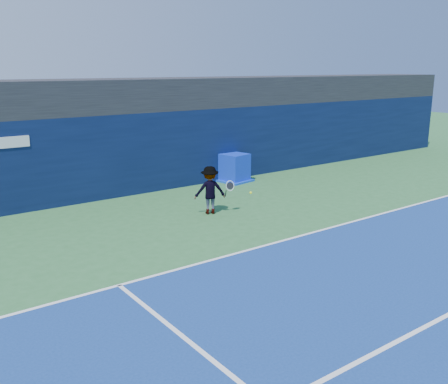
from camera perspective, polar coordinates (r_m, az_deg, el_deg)
The scene contains 7 objects.
ground at distance 12.11m, azimuth 17.05°, elevation -9.11°, with size 80.00×80.00×0.00m, color #2F6935.
baseline at distance 13.95m, azimuth 7.17°, elevation -5.42°, with size 24.00×0.10×0.01m, color white.
stadium_band at distance 20.19m, azimuth -9.58°, elevation 10.97°, with size 36.00×3.00×1.20m, color black.
back_wall_assembly at distance 19.53m, azimuth -8.01°, elevation 4.72°, with size 36.00×1.03×3.00m.
equipment_cart at distance 20.71m, azimuth 1.21°, elevation 2.66°, with size 1.40×1.40×1.16m.
tennis_player at distance 16.09m, azimuth -1.62°, elevation 0.22°, with size 1.31×0.94×1.56m.
tennis_ball at distance 14.89m, azimuth 3.07°, elevation -0.08°, with size 0.07×0.07×0.07m.
Camera 1 is at (-9.11, -6.48, 4.66)m, focal length 40.00 mm.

